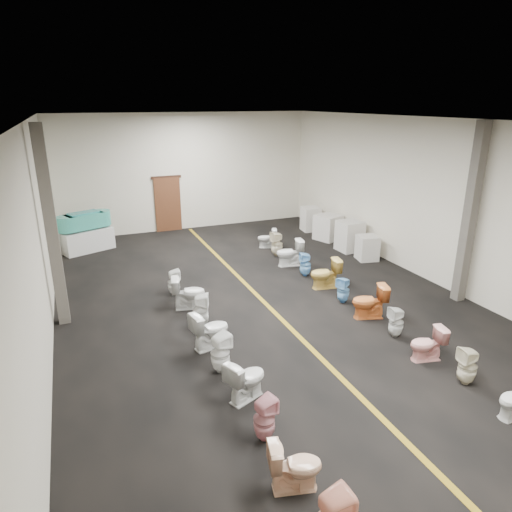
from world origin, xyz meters
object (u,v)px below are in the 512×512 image
object	(u,v)px
appliance_crate_a	(367,248)
toilet_left_2	(295,466)
appliance_crate_d	(311,219)
toilet_left_3	(264,419)
toilet_left_4	(246,379)
toilet_right_7	(325,274)
toilet_left_9	(174,282)
appliance_crate_b	(350,236)
toilet_left_7	(201,310)
toilet_right_5	(369,302)
toilet_right_3	(427,344)
bathtub	(84,220)
toilet_right_9	(290,253)
toilet_left_5	(220,353)
toilet_right_4	(396,322)
toilet_right_8	(305,264)
toilet_right_2	(468,366)
toilet_right_6	(343,290)
toilet_right_10	(277,244)
toilet_right_11	(267,238)
toilet_left_6	(210,330)
appliance_crate_c	(328,227)
display_table	(87,240)

from	to	relation	value
appliance_crate_a	toilet_left_2	distance (m)	9.75
appliance_crate_d	toilet_left_3	size ratio (longest dim) A/B	1.28
toilet_left_4	toilet_right_7	bearing A→B (deg)	-68.36
toilet_left_9	toilet_right_7	bearing A→B (deg)	-105.21
appliance_crate_b	toilet_left_7	xyz separation A→B (m)	(-6.25, -3.47, -0.12)
appliance_crate_b	toilet_right_5	world-z (taller)	appliance_crate_b
appliance_crate_a	toilet_right_5	world-z (taller)	toilet_right_5
toilet_right_3	toilet_left_4	bearing A→B (deg)	-81.44
appliance_crate_d	toilet_left_7	bearing A→B (deg)	-135.09
appliance_crate_d	toilet_left_2	xyz separation A→B (m)	(-6.36, -11.19, -0.11)
bathtub	toilet_right_3	bearing A→B (deg)	-82.15
toilet_left_2	toilet_right_9	world-z (taller)	toilet_right_9
toilet_left_5	toilet_right_9	bearing A→B (deg)	-55.97
appliance_crate_a	toilet_right_5	size ratio (longest dim) A/B	0.96
toilet_right_4	toilet_right_8	bearing A→B (deg)	-173.25
toilet_right_2	toilet_right_8	distance (m)	5.91
appliance_crate_d	bathtub	bearing A→B (deg)	175.42
toilet_left_4	toilet_right_5	size ratio (longest dim) A/B	0.94
toilet_left_3	toilet_right_3	xyz separation A→B (m)	(3.88, 0.86, -0.02)
toilet_right_4	toilet_right_5	xyz separation A→B (m)	(0.01, 1.00, 0.06)
toilet_right_3	toilet_right_2	bearing A→B (deg)	17.59
toilet_right_6	toilet_right_10	world-z (taller)	toilet_right_10
toilet_left_2	toilet_left_3	distance (m)	1.00
appliance_crate_d	toilet_right_3	bearing A→B (deg)	-104.94
toilet_right_7	toilet_right_9	distance (m)	1.99
toilet_left_3	toilet_right_11	bearing A→B (deg)	-39.48
bathtub	toilet_left_6	distance (m)	8.18
toilet_left_7	toilet_left_6	bearing A→B (deg)	-164.85
toilet_right_5	toilet_left_9	bearing A→B (deg)	-111.08
bathtub	toilet_right_2	bearing A→B (deg)	-83.90
toilet_left_5	toilet_right_7	world-z (taller)	toilet_right_7
toilet_left_4	appliance_crate_c	bearing A→B (deg)	-62.08
display_table	toilet_left_9	world-z (taller)	display_table
toilet_right_3	toilet_right_7	bearing A→B (deg)	-168.67
toilet_right_4	toilet_right_9	distance (m)	4.96
toilet_left_9	toilet_right_11	bearing A→B (deg)	-53.67
toilet_left_3	toilet_right_8	xyz separation A→B (m)	(3.82, 5.85, -0.01)
toilet_left_5	toilet_right_10	distance (m)	6.97
toilet_left_7	appliance_crate_c	bearing A→B (deg)	-32.43
toilet_left_2	toilet_right_3	bearing A→B (deg)	-50.69
toilet_left_7	toilet_right_4	world-z (taller)	toilet_left_7
toilet_left_5	toilet_right_2	distance (m)	4.52
toilet_right_4	toilet_right_9	xyz separation A→B (m)	(-0.14, 4.96, 0.07)
appliance_crate_a	toilet_right_8	bearing A→B (deg)	-167.98
toilet_right_8	toilet_left_7	bearing A→B (deg)	-48.37
appliance_crate_b	toilet_right_8	size ratio (longest dim) A/B	1.44
toilet_right_7	toilet_right_11	distance (m)	3.95
appliance_crate_d	toilet_right_2	size ratio (longest dim) A/B	1.28
toilet_right_9	toilet_right_7	bearing A→B (deg)	12.85
display_table	toilet_right_8	xyz separation A→B (m)	(5.81, -5.00, -0.01)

